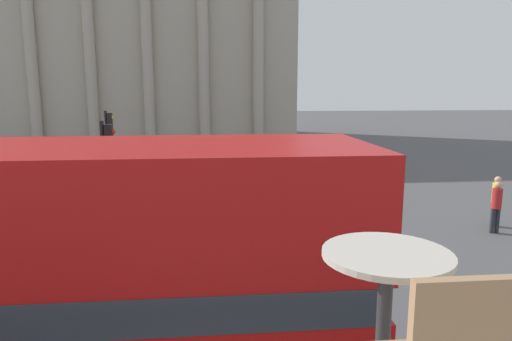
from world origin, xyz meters
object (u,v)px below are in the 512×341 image
pedestrian_red (496,204)px  pedestrian_yellow (496,198)px  plaza_building_left (107,35)px  traffic_light_mid (109,141)px  cafe_dining_table (385,291)px  pedestrian_white (95,157)px  pedestrian_black (137,154)px  traffic_light_near (107,171)px

pedestrian_red → pedestrian_yellow: bearing=-22.9°
plaza_building_left → traffic_light_mid: size_ratio=9.15×
cafe_dining_table → pedestrian_white: size_ratio=0.46×
pedestrian_black → pedestrian_red: 19.00m
traffic_light_near → traffic_light_mid: size_ratio=1.03×
pedestrian_black → pedestrian_white: (-2.42, 0.05, -0.13)m
pedestrian_yellow → traffic_light_near: bearing=34.5°
pedestrian_red → pedestrian_white: (-16.28, 13.05, -0.11)m
plaza_building_left → traffic_light_mid: (5.16, -25.46, -7.44)m
plaza_building_left → pedestrian_white: 21.67m
pedestrian_black → traffic_light_near: bearing=-15.5°
traffic_light_near → pedestrian_white: (-3.91, 14.28, -1.66)m
pedestrian_red → traffic_light_mid: bearing=73.6°
pedestrian_black → pedestrian_white: pedestrian_black is taller
traffic_light_near → pedestrian_white: size_ratio=2.47×
pedestrian_yellow → pedestrian_red: pedestrian_yellow is taller
pedestrian_yellow → pedestrian_white: bearing=-10.5°
traffic_light_mid → pedestrian_white: (-2.17, 5.99, -1.60)m
pedestrian_black → traffic_light_mid: bearing=-23.8°
cafe_dining_table → pedestrian_yellow: size_ratio=0.40×
traffic_light_mid → pedestrian_yellow: traffic_light_mid is taller
traffic_light_near → traffic_light_mid: (-1.74, 8.29, -0.06)m
traffic_light_mid → pedestrian_red: traffic_light_mid is taller
pedestrian_black → pedestrian_yellow: bearing=27.9°
cafe_dining_table → traffic_light_mid: cafe_dining_table is taller
traffic_light_near → pedestrian_black: size_ratio=2.21×
cafe_dining_table → pedestrian_red: 15.11m
traffic_light_mid → pedestrian_black: (0.24, 5.94, -1.48)m
cafe_dining_table → traffic_light_mid: bearing=105.9°
pedestrian_white → pedestrian_black: bearing=157.0°
plaza_building_left → pedestrian_white: size_ratio=22.07×
cafe_dining_table → pedestrian_black: 25.73m
pedestrian_black → pedestrian_red: pedestrian_black is taller
traffic_light_mid → pedestrian_white: bearing=109.9°
cafe_dining_table → pedestrian_yellow: 15.93m
traffic_light_mid → pedestrian_red: 15.84m
plaza_building_left → traffic_light_near: plaza_building_left is taller
traffic_light_near → pedestrian_red: bearing=5.7°
traffic_light_mid → plaza_building_left: bearing=101.5°
cafe_dining_table → pedestrian_yellow: bearing=54.4°
traffic_light_mid → pedestrian_red: size_ratio=2.18×
plaza_building_left → pedestrian_yellow: bearing=-58.2°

